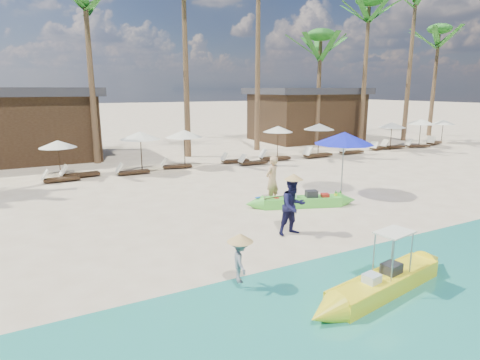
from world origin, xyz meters
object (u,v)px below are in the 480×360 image
green_canoe (302,201)px  yellow_canoe (385,283)px  tourist (272,180)px  blue_umbrella (344,138)px

green_canoe → yellow_canoe: 6.39m
green_canoe → tourist: 1.37m
green_canoe → blue_umbrella: (2.50, 0.68, 2.10)m
tourist → green_canoe: bearing=99.8°
yellow_canoe → blue_umbrella: size_ratio=1.97×
green_canoe → tourist: bearing=143.9°
green_canoe → blue_umbrella: 3.34m
blue_umbrella → tourist: bearing=174.7°
yellow_canoe → tourist: bearing=67.6°
green_canoe → yellow_canoe: (-2.24, -5.98, 0.01)m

